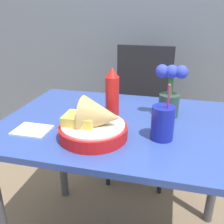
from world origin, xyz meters
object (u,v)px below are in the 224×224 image
object	(u,v)px
food_basket	(96,124)
drink_cup	(163,124)
ketchup_bottle	(112,92)
chair_far_window	(142,102)
flower_vase	(170,92)

from	to	relation	value
food_basket	drink_cup	xyz separation A→B (m)	(0.23, 0.05, 0.00)
food_basket	ketchup_bottle	world-z (taller)	ketchup_bottle
chair_far_window	drink_cup	size ratio (longest dim) A/B	4.31
ketchup_bottle	flower_vase	bearing A→B (deg)	9.89
drink_cup	flower_vase	distance (m)	0.23
flower_vase	drink_cup	bearing A→B (deg)	-93.54
ketchup_bottle	food_basket	bearing A→B (deg)	-91.11
chair_far_window	ketchup_bottle	world-z (taller)	ketchup_bottle
ketchup_bottle	drink_cup	world-z (taller)	drink_cup
food_basket	drink_cup	world-z (taller)	drink_cup
drink_cup	food_basket	bearing A→B (deg)	-167.21
food_basket	flower_vase	xyz separation A→B (m)	(0.25, 0.27, 0.06)
drink_cup	flower_vase	bearing A→B (deg)	86.46
chair_far_window	drink_cup	world-z (taller)	drink_cup
chair_far_window	flower_vase	distance (m)	0.72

